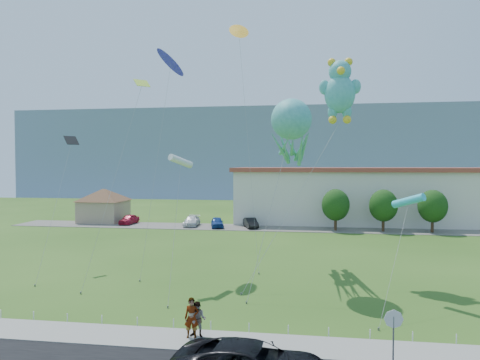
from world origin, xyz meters
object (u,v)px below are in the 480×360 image
object	(u,v)px
stop_sign	(394,324)
parked_car_red	(129,219)
pavilion	(104,202)
parked_car_black	(251,223)
pedestrian_right	(198,319)
octopus_kite	(292,132)
pedestrian_left	(192,318)
parked_car_white	(192,221)
teddy_bear_kite	(340,89)
parked_car_blue	(217,222)
warehouse	(441,195)

from	to	relation	value
stop_sign	parked_car_red	xyz separation A→B (m)	(-28.60, 40.04, -1.12)
pavilion	parked_car_red	bearing A→B (deg)	-23.81
parked_car_red	parked_car_black	xyz separation A→B (m)	(17.86, -1.12, -0.02)
parked_car_red	pavilion	bearing A→B (deg)	160.89
pedestrian_right	octopus_kite	world-z (taller)	octopus_kite
pedestrian_left	pedestrian_right	distance (m)	0.32
pavilion	parked_car_white	world-z (taller)	pavilion
parked_car_black	teddy_bear_kite	xyz separation A→B (m)	(9.82, -22.60, 13.88)
stop_sign	parked_car_red	size ratio (longest dim) A/B	0.62
pavilion	octopus_kite	xyz separation A→B (m)	(28.86, -28.22, 8.08)
teddy_bear_kite	parked_car_blue	bearing A→B (deg)	122.80
pedestrian_right	octopus_kite	distance (m)	16.43
parked_car_red	octopus_kite	xyz separation A→B (m)	(23.96, -26.06, 10.36)
pedestrian_right	parked_car_blue	bearing A→B (deg)	104.96
warehouse	parked_car_red	distance (m)	45.96
pedestrian_right	teddy_bear_kite	bearing A→B (deg)	66.26
stop_sign	pedestrian_left	bearing A→B (deg)	169.84
parked_car_blue	pedestrian_left	bearing A→B (deg)	-94.24
pavilion	stop_sign	size ratio (longest dim) A/B	3.68
parked_car_white	octopus_kite	bearing A→B (deg)	-64.24
pedestrian_right	parked_car_black	world-z (taller)	pedestrian_right
pavilion	octopus_kite	size ratio (longest dim) A/B	0.69
parked_car_white	stop_sign	bearing A→B (deg)	-67.99
pedestrian_right	parked_car_blue	world-z (taller)	pedestrian_right
pedestrian_left	teddy_bear_kite	world-z (taller)	teddy_bear_kite
octopus_kite	stop_sign	bearing A→B (deg)	-71.65
pavilion	stop_sign	world-z (taller)	pavilion
pedestrian_right	parked_car_black	bearing A→B (deg)	97.89
pedestrian_left	parked_car_red	distance (m)	43.03
parked_car_white	octopus_kite	world-z (taller)	octopus_kite
stop_sign	teddy_bear_kite	distance (m)	20.72
stop_sign	parked_car_blue	distance (m)	41.66
pedestrian_left	pedestrian_right	size ratio (longest dim) A/B	1.13
parked_car_blue	warehouse	bearing A→B (deg)	2.91
stop_sign	parked_car_white	world-z (taller)	stop_sign
pedestrian_left	parked_car_white	distance (m)	39.16
parked_car_white	octopus_kite	size ratio (longest dim) A/B	0.35
pavilion	pedestrian_right	bearing A→B (deg)	-58.69
warehouse	pedestrian_left	distance (m)	53.26
pedestrian_right	parked_car_black	xyz separation A→B (m)	(-1.83, 37.14, -0.24)
pavilion	parked_car_black	world-z (taller)	pavilion
pedestrian_right	teddy_bear_kite	world-z (taller)	teddy_bear_kite
teddy_bear_kite	stop_sign	bearing A→B (deg)	-86.77
parked_car_blue	teddy_bear_kite	size ratio (longest dim) A/B	0.24
parked_car_red	parked_car_black	distance (m)	17.89
stop_sign	pedestrian_right	world-z (taller)	stop_sign
parked_car_blue	parked_car_black	distance (m)	4.61
teddy_bear_kite	pedestrian_right	bearing A→B (deg)	-118.81
stop_sign	parked_car_white	size ratio (longest dim) A/B	0.54
parked_car_blue	parked_car_black	world-z (taller)	parked_car_blue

